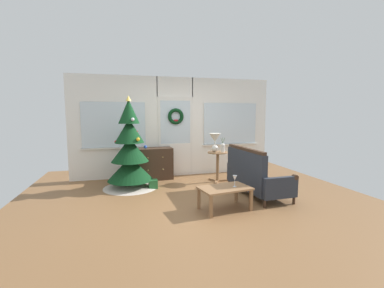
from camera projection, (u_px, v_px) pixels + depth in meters
The scene contains 11 objects.
ground_plane at pixel (197, 200), 4.95m from camera, with size 6.76×6.76×0.00m, color brown.
back_wall_with_door at pixel (175, 127), 6.80m from camera, with size 5.20×0.19×2.55m.
christmas_tree at pixel (130, 155), 5.68m from camera, with size 1.18×1.18×2.01m.
dresser_cabinet at pixel (154, 164), 6.48m from camera, with size 0.92×0.48×0.78m.
settee_sofa at pixel (254, 176), 5.23m from camera, with size 0.78×1.58×0.96m.
side_table at pixel (218, 161), 6.22m from camera, with size 0.50×0.48×0.72m.
table_lamp at pixel (215, 140), 6.18m from camera, with size 0.28×0.28×0.44m.
flower_vase at pixel (223, 147), 6.15m from camera, with size 0.11×0.10×0.35m.
coffee_table at pixel (225, 191), 4.41m from camera, with size 0.91×0.65×0.39m.
wine_glass at pixel (235, 178), 4.42m from camera, with size 0.08×0.08×0.20m.
gift_box at pixel (153, 184), 5.71m from camera, with size 0.19×0.17×0.19m, color #266633.
Camera 1 is at (-1.31, -4.62, 1.62)m, focal length 24.48 mm.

